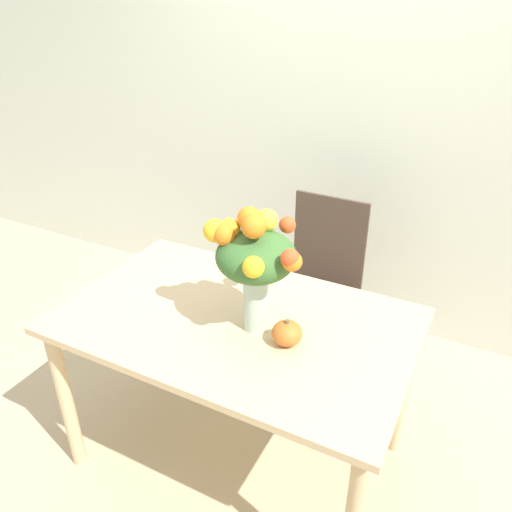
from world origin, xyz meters
TOP-DOWN VIEW (x-y plane):
  - ground_plane at (0.00, 0.00)m, footprint 12.00×12.00m
  - wall_back at (0.00, 1.36)m, footprint 8.00×0.06m
  - dining_table at (0.00, 0.00)m, footprint 1.38×0.86m
  - flower_vase at (0.10, -0.02)m, footprint 0.38×0.36m
  - pumpkin at (0.24, -0.05)m, footprint 0.11×0.11m
  - dining_chair_near_window at (0.07, 0.76)m, footprint 0.43×0.43m

SIDE VIEW (x-z plane):
  - ground_plane at x=0.00m, z-range 0.00..0.00m
  - dining_chair_near_window at x=0.07m, z-range 0.01..0.99m
  - dining_table at x=0.00m, z-range 0.28..1.05m
  - pumpkin at x=0.24m, z-range 0.77..0.87m
  - flower_vase at x=0.10m, z-range 0.83..1.32m
  - wall_back at x=0.00m, z-range 0.00..2.70m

